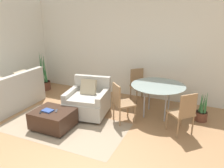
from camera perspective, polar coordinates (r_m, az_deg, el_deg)
ground_plane at (r=4.12m, az=-15.94°, el=-17.52°), size 20.00×20.00×0.00m
wall_back at (r=6.35m, az=2.29°, el=9.36°), size 12.00×0.06×2.75m
area_rug at (r=4.92m, az=-12.37°, el=-10.84°), size 2.67×1.43×0.01m
couch at (r=6.11m, az=-25.49°, el=-3.14°), size 0.86×1.89×0.93m
armchair at (r=5.25m, az=-6.32°, el=-4.41°), size 1.05×1.06×0.87m
ottoman at (r=4.84m, az=-15.08°, el=-8.66°), size 0.82×0.68×0.40m
book_stack at (r=4.76m, az=-16.46°, el=-6.68°), size 0.23×0.18×0.03m
tv_remote_primary at (r=4.76m, az=-18.10°, el=-6.98°), size 0.12×0.16×0.01m
tv_remote_secondary at (r=4.73m, az=-14.36°, el=-6.77°), size 0.11×0.15×0.01m
potted_plant at (r=7.24m, az=-17.36°, el=0.82°), size 0.39×0.39×1.25m
dining_table at (r=5.17m, az=11.90°, el=-1.03°), size 1.25×1.25×0.76m
dining_chair_near_left at (r=4.80m, az=2.27°, el=-4.34°), size 0.59×0.59×0.90m
dining_chair_near_right at (r=4.54m, az=18.27°, el=-6.71°), size 0.59×0.59×0.90m
dining_chair_far_left at (r=5.99m, az=6.90°, el=0.22°), size 0.59×0.59×0.90m
potted_plant_small at (r=5.39m, az=22.34°, el=-6.90°), size 0.27×0.27×0.74m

